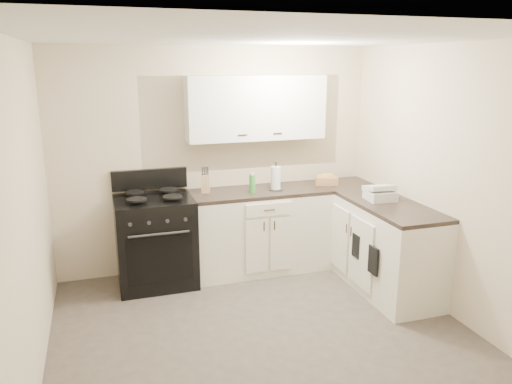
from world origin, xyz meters
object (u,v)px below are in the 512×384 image
object	(u,v)px
stove	(156,243)
countertop_grill	(380,195)
wicker_basket	(327,181)
paper_towel	(276,178)
knife_block	(205,184)

from	to	relation	value
stove	countertop_grill	bearing A→B (deg)	-18.55
wicker_basket	paper_towel	bearing A→B (deg)	-175.06
paper_towel	countertop_grill	xyz separation A→B (m)	(0.88, -0.75, -0.08)
paper_towel	wicker_basket	distance (m)	0.66
stove	wicker_basket	xyz separation A→B (m)	(2.01, 0.05, 0.52)
stove	paper_towel	distance (m)	1.49
countertop_grill	stove	bearing A→B (deg)	165.08
knife_block	wicker_basket	bearing A→B (deg)	13.75
stove	wicker_basket	world-z (taller)	wicker_basket
wicker_basket	countertop_grill	distance (m)	0.83
stove	countertop_grill	xyz separation A→B (m)	(2.24, -0.75, 0.53)
knife_block	countertop_grill	xyz separation A→B (m)	(1.66, -0.86, -0.05)
knife_block	paper_towel	world-z (taller)	paper_towel
knife_block	stove	bearing A→B (deg)	-153.72
countertop_grill	paper_towel	bearing A→B (deg)	143.35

